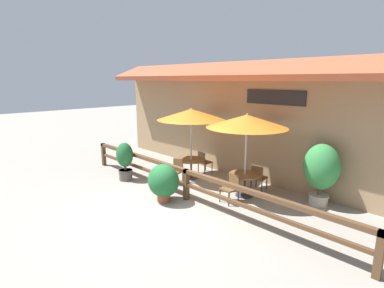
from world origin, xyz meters
TOP-DOWN VIEW (x-y plane):
  - ground_plane at (0.00, 0.00)m, footprint 60.00×60.00m
  - building_facade at (0.00, 4.10)m, footprint 14.28×1.49m
  - patio_railing at (0.00, 1.05)m, footprint 10.40×0.14m
  - patio_umbrella_near at (-1.38, 2.57)m, footprint 2.44×2.44m
  - dining_table_near at (-1.38, 2.57)m, footprint 0.99×0.99m
  - chair_near_streetside at (-1.34, 1.81)m, footprint 0.51×0.51m
  - chair_near_wallside at (-1.45, 3.33)m, footprint 0.46×0.46m
  - patio_umbrella_middle at (1.04, 2.56)m, footprint 2.44×2.44m
  - dining_table_middle at (1.04, 2.56)m, footprint 0.99×0.99m
  - chair_middle_streetside at (1.06, 1.87)m, footprint 0.47×0.47m
  - chair_middle_wallside at (1.08, 3.26)m, footprint 0.48×0.48m
  - potted_plant_entrance_palm at (-0.35, 0.46)m, footprint 0.98×0.88m
  - potted_plant_broad_leaf at (-2.85, 0.70)m, footprint 0.65×0.58m
  - potted_plant_small_flowering at (2.96, 3.55)m, footprint 1.01×0.91m

SIDE VIEW (x-z plane):
  - ground_plane at x=0.00m, z-range 0.00..0.00m
  - chair_near_streetside at x=-1.34m, z-range 0.05..0.89m
  - chair_near_wallside at x=-1.45m, z-range 0.05..0.89m
  - chair_middle_streetside at x=1.06m, z-range 0.05..0.89m
  - chair_middle_wallside at x=1.08m, z-range 0.05..0.89m
  - dining_table_near at x=-1.38m, z-range 0.22..0.93m
  - dining_table_middle at x=1.04m, z-range 0.22..0.93m
  - potted_plant_entrance_palm at x=-0.35m, z-range 0.06..1.20m
  - patio_railing at x=0.00m, z-range 0.22..1.17m
  - potted_plant_broad_leaf at x=-2.85m, z-range 0.09..1.47m
  - potted_plant_small_flowering at x=2.96m, z-range 0.17..1.98m
  - building_facade at x=0.00m, z-range 0.05..4.28m
  - patio_umbrella_near at x=-1.38m, z-range 1.06..3.65m
  - patio_umbrella_middle at x=1.04m, z-range 1.06..3.65m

